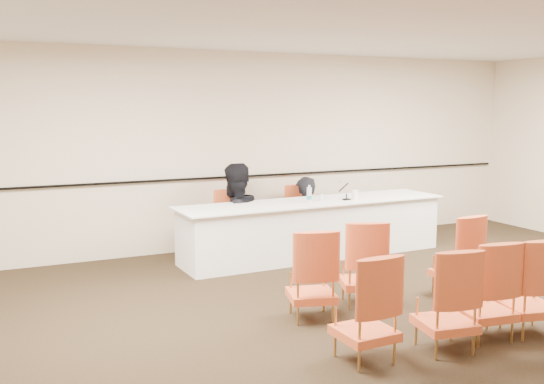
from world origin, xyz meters
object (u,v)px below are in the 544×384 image
at_px(panelist_second_chair, 234,223).
at_px(aud_chair_extra, 485,289).
at_px(aud_chair_front_right, 457,255).
at_px(aud_chair_back_right, 530,285).
at_px(microphone, 347,190).
at_px(panelist_main_chair, 304,216).
at_px(water_bottle, 309,194).
at_px(aud_chair_front_left, 311,274).
at_px(aud_chair_back_left, 365,307).
at_px(panel_table, 314,229).
at_px(drinking_glass, 321,197).
at_px(aud_chair_back_mid, 446,299).
at_px(aud_chair_front_mid, 363,262).
at_px(panelist_main, 304,229).
at_px(coffee_cup, 355,195).
at_px(panelist_second, 234,227).

height_order(panelist_second_chair, aud_chair_extra, same).
bearing_deg(aud_chair_front_right, aud_chair_back_right, -104.43).
distance_m(microphone, aud_chair_extra, 3.43).
bearing_deg(microphone, panelist_main_chair, 108.63).
bearing_deg(water_bottle, aud_chair_front_left, -118.13).
distance_m(panelist_second_chair, aud_chair_back_left, 4.00).
distance_m(panel_table, microphone, 0.74).
bearing_deg(drinking_glass, microphone, -15.98).
relative_size(aud_chair_back_left, aud_chair_back_mid, 1.00).
relative_size(panelist_second_chair, aud_chair_extra, 1.00).
relative_size(drinking_glass, aud_chair_back_mid, 0.11).
xyz_separation_m(drinking_glass, aud_chair_back_right, (0.27, -3.54, -0.39)).
height_order(panelist_main_chair, drinking_glass, panelist_main_chair).
xyz_separation_m(panelist_main_chair, aud_chair_front_mid, (-0.75, -2.75, 0.00)).
height_order(panelist_main, panelist_second_chair, panelist_main).
relative_size(panelist_second_chair, drinking_glass, 9.50).
height_order(panelist_main, aud_chair_extra, panelist_main).
distance_m(panelist_main, panelist_main_chair, 0.20).
height_order(panel_table, panelist_second_chair, panelist_second_chair).
bearing_deg(panelist_main, coffee_cup, 127.29).
bearing_deg(panel_table, coffee_cup, -16.88).
xyz_separation_m(panelist_main, aud_chair_front_right, (0.43, -2.92, 0.20)).
relative_size(water_bottle, aud_chair_front_left, 0.26).
distance_m(aud_chair_front_left, aud_chair_front_mid, 0.75).
relative_size(water_bottle, aud_chair_extra, 0.26).
height_order(drinking_glass, coffee_cup, coffee_cup).
relative_size(panelist_second, aud_chair_back_mid, 1.98).
bearing_deg(aud_chair_front_left, panelist_second, 99.62).
bearing_deg(aud_chair_back_left, aud_chair_back_mid, -10.50).
relative_size(drinking_glass, aud_chair_back_left, 0.11).
bearing_deg(microphone, panelist_second, 150.74).
xyz_separation_m(panelist_main, aud_chair_back_right, (0.21, -4.16, 0.20)).
relative_size(aud_chair_back_left, aud_chair_back_right, 1.00).
relative_size(coffee_cup, aud_chair_back_right, 0.15).
bearing_deg(aud_chair_back_mid, panelist_second, 105.69).
xyz_separation_m(panel_table, aud_chair_front_mid, (-0.59, -2.16, 0.07)).
height_order(panelist_second, aud_chair_back_right, panelist_second).
distance_m(microphone, aud_chair_back_left, 3.83).
relative_size(drinking_glass, aud_chair_back_right, 0.11).
bearing_deg(drinking_glass, aud_chair_extra, -93.58).
height_order(panelist_main_chair, water_bottle, water_bottle).
bearing_deg(aud_chair_front_right, drinking_glass, 97.24).
distance_m(water_bottle, aud_chair_front_mid, 2.19).
xyz_separation_m(panelist_main, water_bottle, (-0.28, -0.67, 0.66)).
distance_m(drinking_glass, aud_chair_back_mid, 3.62).
bearing_deg(panel_table, aud_chair_extra, -93.52).
relative_size(panelist_second, water_bottle, 7.67).
distance_m(panelist_main, microphone, 1.04).
height_order(panelist_main, aud_chair_back_mid, panelist_main).
bearing_deg(aud_chair_front_mid, microphone, 83.10).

